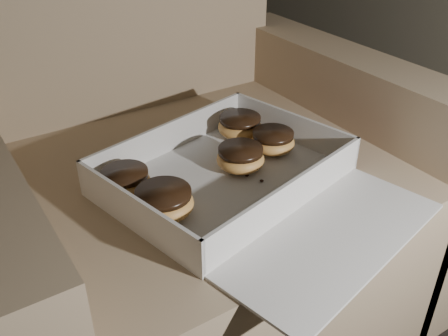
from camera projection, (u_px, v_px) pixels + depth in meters
name	position (u px, v px, depth m)	size (l,w,h in m)	color
armchair	(186.00, 198.00, 1.02)	(0.85, 0.72, 0.89)	tan
bakery_box	(243.00, 184.00, 0.82)	(0.47, 0.52, 0.06)	silver
donut_a	(164.00, 202.00, 0.75)	(0.09, 0.09, 0.05)	#EAA651
donut_b	(240.00, 126.00, 0.96)	(0.09, 0.09, 0.04)	#EAA651
donut_c	(125.00, 181.00, 0.80)	(0.08, 0.08, 0.04)	#EAA651
donut_d	(273.00, 141.00, 0.91)	(0.08, 0.08, 0.04)	#EAA651
donut_e	(240.00, 158.00, 0.86)	(0.08, 0.08, 0.04)	#EAA651
crumb_a	(247.00, 175.00, 0.85)	(0.01, 0.01, 0.00)	black
crumb_b	(178.00, 232.00, 0.72)	(0.01, 0.01, 0.00)	black
crumb_c	(262.00, 181.00, 0.84)	(0.01, 0.01, 0.00)	black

